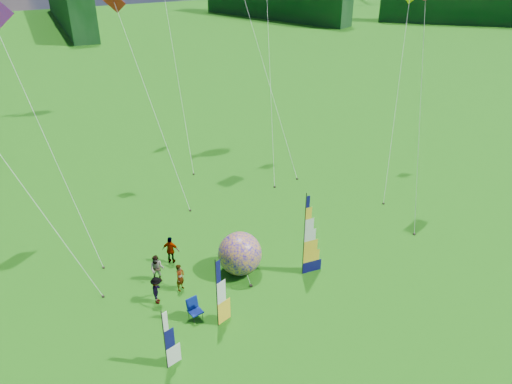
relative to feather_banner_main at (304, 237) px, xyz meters
name	(u,v)px	position (x,y,z in m)	size (l,w,h in m)	color
ground	(312,329)	(-1.64, -3.77, -2.39)	(220.00, 220.00, 0.00)	#257516
treeline_ring	(317,258)	(-1.64, -3.77, 1.61)	(210.00, 210.00, 8.00)	#204824
feather_banner_main	(304,237)	(0.00, 0.00, 0.00)	(1.29, 0.10, 4.77)	#0E0C53
side_banner_left	(217,295)	(-5.51, -1.74, -0.57)	(1.01, 0.10, 3.64)	yellow
side_banner_far	(165,342)	(-8.37, -3.20, -0.88)	(0.90, 0.10, 3.02)	white
bol_inflatable	(240,254)	(-2.93, 1.62, -1.21)	(2.34, 2.34, 2.34)	#1606A3
spectator_a	(180,277)	(-6.29, 1.53, -1.62)	(0.56, 0.37, 1.53)	#66594C
spectator_b	(157,269)	(-7.17, 2.69, -1.60)	(0.77, 0.38, 1.58)	#66594C
spectator_c	(157,290)	(-7.62, 1.06, -1.64)	(0.97, 0.36, 1.50)	#66594C
spectator_d	(171,250)	(-6.05, 3.99, -1.57)	(0.96, 0.39, 1.64)	#66594C
camp_chair	(195,310)	(-6.32, -0.90, -1.82)	(0.65, 0.65, 1.12)	navy
kite_whale	(251,12)	(4.63, 16.64, 8.52)	(4.42, 16.54, 21.80)	black
kite_rainbow_delta	(44,126)	(-11.00, 8.36, 4.96)	(6.90, 10.76, 14.69)	red
kite_parafoil	(422,103)	(9.24, 2.81, 5.05)	(6.07, 8.38, 14.87)	#C92140
small_kite_red	(151,98)	(-4.27, 12.76, 4.30)	(4.30, 10.15, 13.37)	red
small_kite_orange	(270,54)	(4.67, 13.59, 6.05)	(5.62, 10.75, 16.87)	orange
small_kite_yellow	(398,89)	(11.53, 7.61, 4.30)	(7.91, 8.91, 13.38)	#EEEF01
small_kite_pink	(16,170)	(-12.65, 5.45, 4.04)	(7.47, 7.94, 12.86)	#CB44A2
small_kite_green	(170,29)	(-0.75, 19.51, 7.22)	(4.06, 13.92, 19.22)	green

